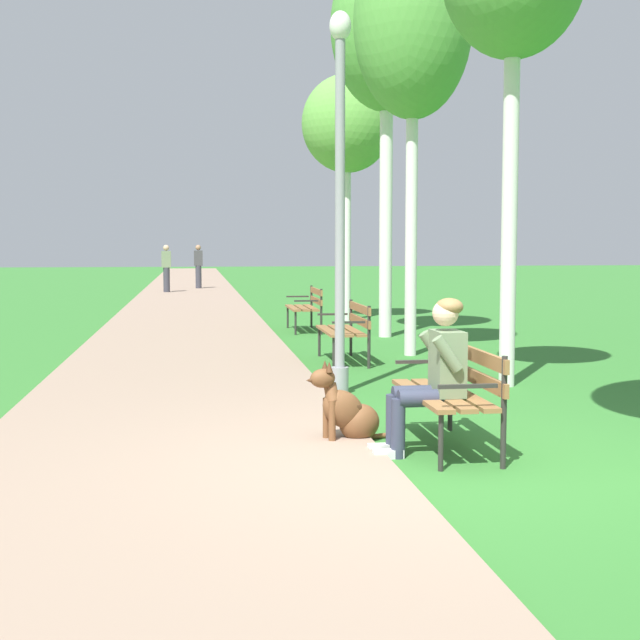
{
  "coord_description": "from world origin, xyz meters",
  "views": [
    {
      "loc": [
        -1.82,
        -6.33,
        1.67
      ],
      "look_at": [
        -0.55,
        2.58,
        0.9
      ],
      "focal_mm": 49.54,
      "sensor_mm": 36.0,
      "label": 1
    }
  ],
  "objects_px": {
    "person_seated_on_near_bench": "(434,370)",
    "pedestrian_distant": "(166,269)",
    "birch_tree_fifth": "(347,125)",
    "park_bench_near": "(453,387)",
    "lamp_post_near": "(340,199)",
    "dog_brown": "(348,412)",
    "birch_tree_third": "(413,24)",
    "birch_tree_fourth": "(387,30)",
    "pedestrian_further_distant": "(198,267)",
    "park_bench_mid": "(347,326)",
    "park_bench_far": "(307,305)"
  },
  "relations": [
    {
      "from": "birch_tree_third",
      "to": "person_seated_on_near_bench",
      "type": "bearing_deg",
      "value": -102.28
    },
    {
      "from": "birch_tree_fourth",
      "to": "dog_brown",
      "type": "bearing_deg",
      "value": -104.44
    },
    {
      "from": "dog_brown",
      "to": "pedestrian_further_distant",
      "type": "bearing_deg",
      "value": 92.47
    },
    {
      "from": "park_bench_far",
      "to": "pedestrian_further_distant",
      "type": "relative_size",
      "value": 0.91
    },
    {
      "from": "park_bench_near",
      "to": "dog_brown",
      "type": "xyz_separation_m",
      "value": [
        -0.81,
        0.36,
        -0.25
      ]
    },
    {
      "from": "birch_tree_fifth",
      "to": "pedestrian_distant",
      "type": "xyz_separation_m",
      "value": [
        -4.23,
        11.62,
        -3.39
      ]
    },
    {
      "from": "birch_tree_fifth",
      "to": "pedestrian_further_distant",
      "type": "bearing_deg",
      "value": 102.55
    },
    {
      "from": "pedestrian_further_distant",
      "to": "dog_brown",
      "type": "bearing_deg",
      "value": -87.53
    },
    {
      "from": "park_bench_far",
      "to": "pedestrian_distant",
      "type": "relative_size",
      "value": 0.91
    },
    {
      "from": "park_bench_mid",
      "to": "birch_tree_fifth",
      "type": "xyz_separation_m",
      "value": [
        1.16,
        6.68,
        3.72
      ]
    },
    {
      "from": "dog_brown",
      "to": "birch_tree_third",
      "type": "relative_size",
      "value": 0.13
    },
    {
      "from": "birch_tree_third",
      "to": "birch_tree_fifth",
      "type": "relative_size",
      "value": 1.2
    },
    {
      "from": "birch_tree_fourth",
      "to": "birch_tree_fifth",
      "type": "xyz_separation_m",
      "value": [
        -0.11,
        3.41,
        -1.21
      ]
    },
    {
      "from": "dog_brown",
      "to": "birch_tree_third",
      "type": "distance_m",
      "value": 7.55
    },
    {
      "from": "park_bench_near",
      "to": "lamp_post_near",
      "type": "distance_m",
      "value": 3.26
    },
    {
      "from": "park_bench_near",
      "to": "park_bench_mid",
      "type": "relative_size",
      "value": 1.0
    },
    {
      "from": "birch_tree_third",
      "to": "park_bench_near",
      "type": "bearing_deg",
      "value": -100.68
    },
    {
      "from": "park_bench_near",
      "to": "dog_brown",
      "type": "distance_m",
      "value": 0.92
    },
    {
      "from": "park_bench_mid",
      "to": "dog_brown",
      "type": "relative_size",
      "value": 1.83
    },
    {
      "from": "lamp_post_near",
      "to": "pedestrian_further_distant",
      "type": "distance_m",
      "value": 23.48
    },
    {
      "from": "park_bench_mid",
      "to": "birch_tree_third",
      "type": "relative_size",
      "value": 0.24
    },
    {
      "from": "birch_tree_fourth",
      "to": "birch_tree_fifth",
      "type": "height_order",
      "value": "birch_tree_fourth"
    },
    {
      "from": "dog_brown",
      "to": "pedestrian_distant",
      "type": "bearing_deg",
      "value": 95.42
    },
    {
      "from": "park_bench_mid",
      "to": "park_bench_far",
      "type": "xyz_separation_m",
      "value": [
        0.0,
        4.53,
        0.0
      ]
    },
    {
      "from": "park_bench_mid",
      "to": "pedestrian_further_distant",
      "type": "relative_size",
      "value": 0.91
    },
    {
      "from": "birch_tree_third",
      "to": "birch_tree_fourth",
      "type": "xyz_separation_m",
      "value": [
        0.2,
        2.66,
        0.55
      ]
    },
    {
      "from": "birch_tree_fifth",
      "to": "park_bench_far",
      "type": "bearing_deg",
      "value": -118.28
    },
    {
      "from": "dog_brown",
      "to": "birch_tree_third",
      "type": "xyz_separation_m",
      "value": [
        1.94,
        5.64,
        4.63
      ]
    },
    {
      "from": "park_bench_far",
      "to": "birch_tree_fourth",
      "type": "bearing_deg",
      "value": -44.71
    },
    {
      "from": "person_seated_on_near_bench",
      "to": "birch_tree_fifth",
      "type": "xyz_separation_m",
      "value": [
        1.42,
        12.22,
        3.55
      ]
    },
    {
      "from": "person_seated_on_near_bench",
      "to": "pedestrian_further_distant",
      "type": "height_order",
      "value": "pedestrian_further_distant"
    },
    {
      "from": "park_bench_near",
      "to": "lamp_post_near",
      "type": "bearing_deg",
      "value": 99.9
    },
    {
      "from": "park_bench_far",
      "to": "birch_tree_third",
      "type": "distance_m",
      "value": 5.97
    },
    {
      "from": "park_bench_near",
      "to": "birch_tree_fourth",
      "type": "height_order",
      "value": "birch_tree_fourth"
    },
    {
      "from": "park_bench_near",
      "to": "lamp_post_near",
      "type": "height_order",
      "value": "lamp_post_near"
    },
    {
      "from": "park_bench_near",
      "to": "person_seated_on_near_bench",
      "type": "height_order",
      "value": "person_seated_on_near_bench"
    },
    {
      "from": "park_bench_near",
      "to": "dog_brown",
      "type": "height_order",
      "value": "park_bench_near"
    },
    {
      "from": "birch_tree_third",
      "to": "birch_tree_fifth",
      "type": "distance_m",
      "value": 6.1
    },
    {
      "from": "park_bench_mid",
      "to": "pedestrian_further_distant",
      "type": "xyz_separation_m",
      "value": [
        -1.98,
        20.78,
        0.33
      ]
    },
    {
      "from": "birch_tree_third",
      "to": "park_bench_mid",
      "type": "bearing_deg",
      "value": -150.25
    },
    {
      "from": "park_bench_mid",
      "to": "birch_tree_fourth",
      "type": "distance_m",
      "value": 6.05
    },
    {
      "from": "park_bench_near",
      "to": "pedestrian_further_distant",
      "type": "xyz_separation_m",
      "value": [
        -1.92,
        26.16,
        0.33
      ]
    },
    {
      "from": "person_seated_on_near_bench",
      "to": "pedestrian_distant",
      "type": "height_order",
      "value": "pedestrian_distant"
    },
    {
      "from": "park_bench_mid",
      "to": "park_bench_near",
      "type": "bearing_deg",
      "value": -90.57
    },
    {
      "from": "lamp_post_near",
      "to": "birch_tree_fourth",
      "type": "xyz_separation_m",
      "value": [
        1.81,
        5.89,
        3.27
      ]
    },
    {
      "from": "pedestrian_distant",
      "to": "park_bench_near",
      "type": "bearing_deg",
      "value": -82.73
    },
    {
      "from": "person_seated_on_near_bench",
      "to": "lamp_post_near",
      "type": "xyz_separation_m",
      "value": [
        -0.28,
        2.92,
        1.49
      ]
    },
    {
      "from": "park_bench_near",
      "to": "person_seated_on_near_bench",
      "type": "bearing_deg",
      "value": -143.36
    },
    {
      "from": "dog_brown",
      "to": "birch_tree_fifth",
      "type": "xyz_separation_m",
      "value": [
        2.02,
        11.7,
        3.97
      ]
    },
    {
      "from": "dog_brown",
      "to": "birch_tree_fourth",
      "type": "relative_size",
      "value": 0.12
    }
  ]
}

